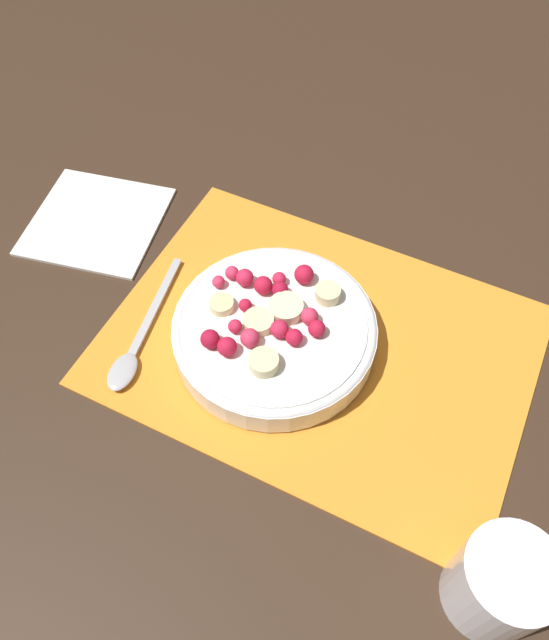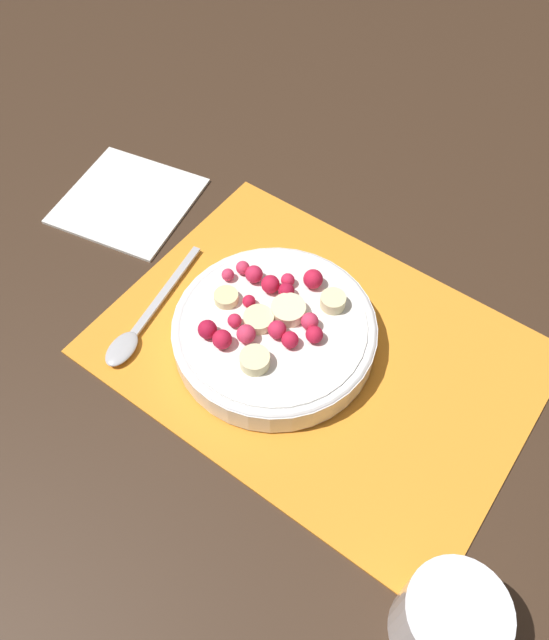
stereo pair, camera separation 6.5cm
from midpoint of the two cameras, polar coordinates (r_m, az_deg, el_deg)
ground_plane at (r=0.69m, az=6.66°, el=-3.17°), size 3.00×3.00×0.00m
placemat at (r=0.69m, az=6.68°, el=-3.04°), size 0.45×0.33×0.01m
fruit_bowl at (r=0.67m, az=2.76°, el=-1.11°), size 0.22×0.22×0.06m
spoon at (r=0.70m, az=-9.90°, el=-0.99°), size 0.05×0.19×0.01m
drinking_glass at (r=0.57m, az=19.00°, el=-24.89°), size 0.08×0.08×0.09m
napkin at (r=0.84m, az=-11.09°, el=10.62°), size 0.19×0.19×0.01m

